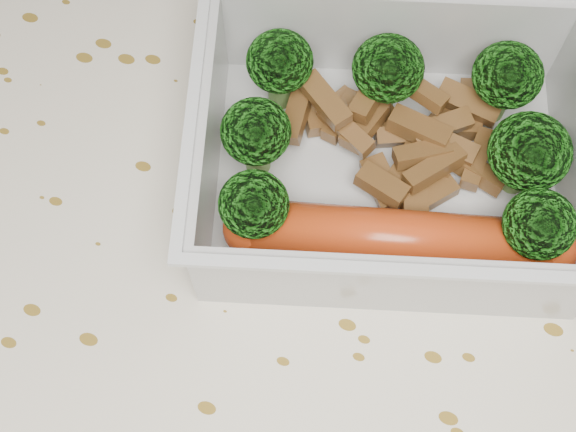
% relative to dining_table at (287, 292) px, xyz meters
% --- Properties ---
extents(dining_table, '(1.40, 0.90, 0.75)m').
position_rel_dining_table_xyz_m(dining_table, '(0.00, 0.00, 0.00)').
color(dining_table, brown).
rests_on(dining_table, ground).
extents(tablecloth, '(1.46, 0.96, 0.19)m').
position_rel_dining_table_xyz_m(tablecloth, '(0.00, 0.00, 0.05)').
color(tablecloth, silver).
rests_on(tablecloth, dining_table).
extents(lunch_container, '(0.23, 0.20, 0.07)m').
position_rel_dining_table_xyz_m(lunch_container, '(0.04, 0.05, 0.11)').
color(lunch_container, silver).
rests_on(lunch_container, tablecloth).
extents(broccoli_florets, '(0.18, 0.14, 0.05)m').
position_rel_dining_table_xyz_m(broccoli_florets, '(0.04, 0.06, 0.13)').
color(broccoli_florets, '#608C3F').
rests_on(broccoli_florets, lunch_container).
extents(meat_pile, '(0.12, 0.09, 0.03)m').
position_rel_dining_table_xyz_m(meat_pile, '(0.04, 0.07, 0.11)').
color(meat_pile, brown).
rests_on(meat_pile, lunch_container).
extents(sausage, '(0.17, 0.06, 0.03)m').
position_rel_dining_table_xyz_m(sausage, '(0.05, 0.01, 0.11)').
color(sausage, '#C53D14').
rests_on(sausage, lunch_container).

